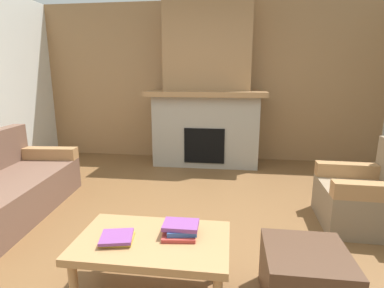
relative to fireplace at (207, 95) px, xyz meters
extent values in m
plane|color=brown|center=(0.00, -2.62, -1.16)|extent=(9.00, 9.00, 0.00)
cube|color=#997047|center=(0.00, 0.38, 0.19)|extent=(6.00, 0.12, 2.70)
cube|color=gray|center=(0.00, -0.03, -0.59)|extent=(1.70, 0.70, 1.15)
cube|color=black|center=(0.00, -0.36, -0.78)|extent=(0.64, 0.08, 0.56)
cube|color=#997047|center=(0.00, -0.08, 0.03)|extent=(1.90, 0.82, 0.08)
cube|color=#997047|center=(0.00, 0.07, 0.80)|extent=(1.40, 0.50, 1.47)
cube|color=brown|center=(-1.94, -2.31, -0.96)|extent=(0.99, 1.87, 0.40)
cube|color=#A87A4C|center=(-2.01, -1.49, -0.69)|extent=(0.85, 0.23, 0.15)
cube|color=#847056|center=(1.72, -2.04, -0.96)|extent=(0.79, 0.79, 0.40)
cube|color=#A87A4C|center=(1.73, -1.73, -0.69)|extent=(0.76, 0.17, 0.15)
cube|color=#A87A4C|center=(1.71, -2.35, -0.69)|extent=(0.76, 0.17, 0.15)
cube|color=#A87A4C|center=(-0.08, -3.29, -0.76)|extent=(1.00, 0.60, 0.05)
cylinder|color=#A87A4C|center=(-0.52, -3.05, -0.97)|extent=(0.06, 0.06, 0.38)
cylinder|color=#A87A4C|center=(0.36, -3.05, -0.97)|extent=(0.06, 0.06, 0.38)
cube|color=#4C3323|center=(0.91, -3.26, -0.96)|extent=(0.52, 0.52, 0.40)
cube|color=gold|center=(-0.30, -3.34, -0.72)|extent=(0.23, 0.20, 0.02)
cube|color=#7A3D84|center=(-0.30, -3.35, -0.70)|extent=(0.24, 0.23, 0.02)
cube|color=#B23833|center=(0.09, -3.22, -0.72)|extent=(0.24, 0.24, 0.03)
cube|color=#335699|center=(0.11, -3.23, -0.69)|extent=(0.21, 0.17, 0.03)
cube|color=#7A3D84|center=(0.10, -3.21, -0.66)|extent=(0.24, 0.17, 0.03)
camera|label=1|loc=(0.41, -5.01, 0.31)|focal=28.05mm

